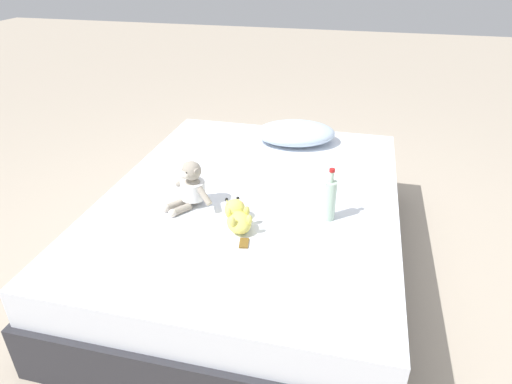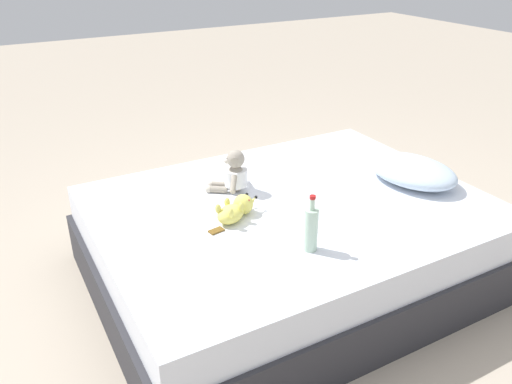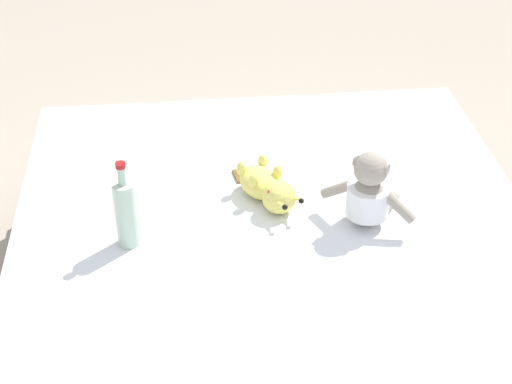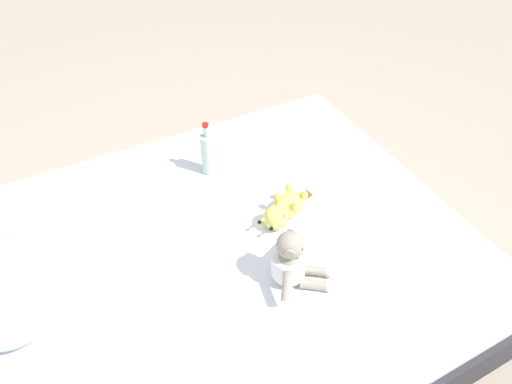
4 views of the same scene
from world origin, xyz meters
name	(u,v)px [view 3 (image 3 of 4)]	position (x,y,z in m)	size (l,w,h in m)	color
bed	(284,334)	(0.00, 0.00, 0.23)	(1.54, 2.01, 0.46)	#2D2D33
plush_monkey	(370,193)	(-0.26, -0.19, 0.56)	(0.25, 0.25, 0.24)	#9E9384
plush_yellow_creature	(268,188)	(0.01, -0.32, 0.51)	(0.20, 0.31, 0.10)	#EAE066
glass_bottle	(126,213)	(0.41, -0.16, 0.56)	(0.06, 0.06, 0.26)	#B2D1B7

